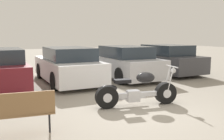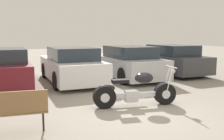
# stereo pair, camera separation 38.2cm
# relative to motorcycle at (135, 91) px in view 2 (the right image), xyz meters

# --- Properties ---
(ground_plane) EXTENTS (60.00, 60.00, 0.00)m
(ground_plane) POSITION_rel_motorcycle_xyz_m (-0.24, -0.55, -0.42)
(ground_plane) COLOR gray
(motorcycle) EXTENTS (2.32, 0.85, 1.07)m
(motorcycle) POSITION_rel_motorcycle_xyz_m (0.00, 0.00, 0.00)
(motorcycle) COLOR black
(motorcycle) RESTS_ON ground_plane
(parked_car_maroon) EXTENTS (1.91, 4.48, 1.43)m
(parked_car_maroon) POSITION_rel_motorcycle_xyz_m (-3.27, 4.39, 0.26)
(parked_car_maroon) COLOR maroon
(parked_car_maroon) RESTS_ON ground_plane
(parked_car_white) EXTENTS (1.91, 4.48, 1.43)m
(parked_car_white) POSITION_rel_motorcycle_xyz_m (-0.70, 4.17, 0.26)
(parked_car_white) COLOR white
(parked_car_white) RESTS_ON ground_plane
(parked_car_silver) EXTENTS (1.91, 4.48, 1.43)m
(parked_car_silver) POSITION_rel_motorcycle_xyz_m (1.87, 4.16, 0.26)
(parked_car_silver) COLOR #BCBCC1
(parked_car_silver) RESTS_ON ground_plane
(parked_car_dark_grey) EXTENTS (1.91, 4.48, 1.43)m
(parked_car_dark_grey) POSITION_rel_motorcycle_xyz_m (4.44, 4.53, 0.26)
(parked_car_dark_grey) COLOR #3D3D42
(parked_car_dark_grey) RESTS_ON ground_plane
(park_bench) EXTENTS (1.51, 0.58, 0.89)m
(park_bench) POSITION_rel_motorcycle_xyz_m (-3.18, -0.84, 0.13)
(park_bench) COLOR #997047
(park_bench) RESTS_ON ground_plane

